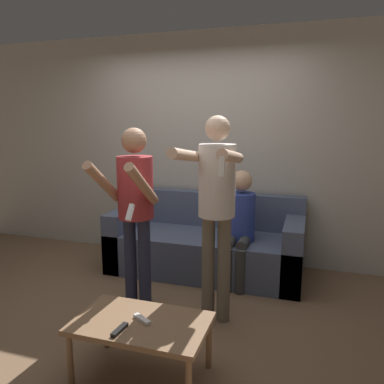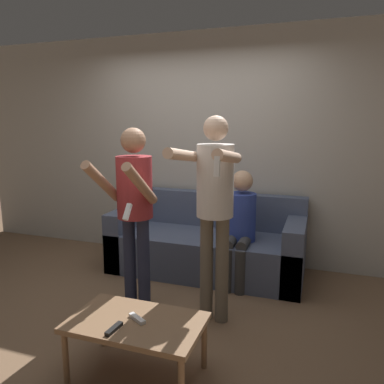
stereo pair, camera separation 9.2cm
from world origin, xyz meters
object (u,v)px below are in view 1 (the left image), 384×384
at_px(person_standing_left, 135,200).
at_px(remote_near, 120,330).
at_px(person_standing_right, 216,197).
at_px(couch, 206,245).
at_px(coffee_table, 141,327).
at_px(remote_far, 142,319).
at_px(person_seated, 239,222).

xyz_separation_m(person_standing_left, remote_near, (0.37, -1.00, -0.59)).
height_order(person_standing_left, person_standing_right, person_standing_right).
height_order(couch, coffee_table, couch).
xyz_separation_m(couch, remote_far, (0.09, -1.86, 0.12)).
height_order(person_standing_right, remote_far, person_standing_right).
distance_m(couch, remote_near, 2.02).
bearing_deg(remote_near, person_seated, 77.53).
xyz_separation_m(person_standing_right, coffee_table, (-0.28, -0.84, -0.72)).
bearing_deg(person_standing_left, remote_far, -62.01).
height_order(coffee_table, remote_near, remote_near).
distance_m(couch, person_standing_right, 1.34).
relative_size(person_seated, remote_far, 8.01).
relative_size(person_standing_right, remote_far, 11.66).
distance_m(person_standing_right, remote_far, 1.11).
height_order(person_standing_left, remote_near, person_standing_left).
relative_size(person_standing_left, person_standing_right, 0.94).
height_order(person_standing_left, person_seated, person_standing_left).
height_order(person_standing_right, person_seated, person_standing_right).
bearing_deg(person_seated, coffee_table, -101.20).
relative_size(person_seated, coffee_table, 1.35).
bearing_deg(person_standing_left, couch, 70.36).
bearing_deg(remote_near, remote_far, 63.27).
distance_m(person_standing_left, person_seated, 1.18).
distance_m(couch, person_standing_left, 1.29).
relative_size(remote_near, remote_far, 1.03).
distance_m(coffee_table, remote_far, 0.06).
bearing_deg(couch, remote_far, -87.38).
xyz_separation_m(person_seated, remote_far, (-0.32, -1.67, -0.24)).
bearing_deg(couch, remote_near, -89.81).
bearing_deg(coffee_table, person_seated, 78.80).
bearing_deg(person_standing_left, coffee_table, -62.37).
height_order(person_seated, coffee_table, person_seated).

